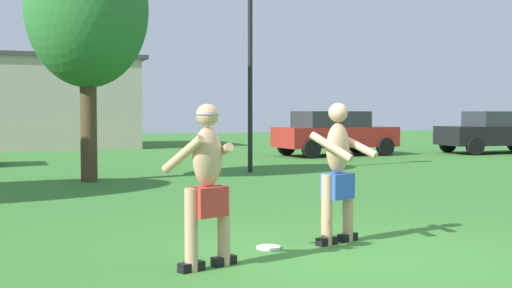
{
  "coord_description": "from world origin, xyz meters",
  "views": [
    {
      "loc": [
        -3.46,
        -6.03,
        1.54
      ],
      "look_at": [
        -0.74,
        1.0,
        1.17
      ],
      "focal_mm": 45.12,
      "sensor_mm": 36.0,
      "label": 1
    }
  ],
  "objects_px": {
    "tree_right_field": "(87,10)",
    "frisbee": "(268,247)",
    "car_red_mid_lot": "(334,133)",
    "lamp_post": "(250,52)",
    "player_with_cap": "(207,179)",
    "car_black_far_end": "(498,131)",
    "player_in_blue": "(338,170)"
  },
  "relations": [
    {
      "from": "player_with_cap",
      "to": "tree_right_field",
      "type": "bearing_deg",
      "value": 90.94
    },
    {
      "from": "car_black_far_end",
      "to": "lamp_post",
      "type": "relative_size",
      "value": 0.91
    },
    {
      "from": "player_with_cap",
      "to": "car_black_far_end",
      "type": "distance_m",
      "value": 20.39
    },
    {
      "from": "car_black_far_end",
      "to": "lamp_post",
      "type": "bearing_deg",
      "value": -160.97
    },
    {
      "from": "lamp_post",
      "to": "tree_right_field",
      "type": "relative_size",
      "value": 0.88
    },
    {
      "from": "frisbee",
      "to": "car_red_mid_lot",
      "type": "bearing_deg",
      "value": 59.24
    },
    {
      "from": "car_red_mid_lot",
      "to": "tree_right_field",
      "type": "distance_m",
      "value": 11.17
    },
    {
      "from": "frisbee",
      "to": "lamp_post",
      "type": "xyz_separation_m",
      "value": [
        3.06,
        8.7,
        3.06
      ]
    },
    {
      "from": "car_black_far_end",
      "to": "tree_right_field",
      "type": "distance_m",
      "value": 16.56
    },
    {
      "from": "player_with_cap",
      "to": "lamp_post",
      "type": "relative_size",
      "value": 0.33
    },
    {
      "from": "frisbee",
      "to": "car_red_mid_lot",
      "type": "relative_size",
      "value": 0.06
    },
    {
      "from": "player_in_blue",
      "to": "frisbee",
      "type": "distance_m",
      "value": 1.23
    },
    {
      "from": "lamp_post",
      "to": "car_black_far_end",
      "type": "bearing_deg",
      "value": 19.03
    },
    {
      "from": "frisbee",
      "to": "car_red_mid_lot",
      "type": "xyz_separation_m",
      "value": [
        8.12,
        13.64,
        0.81
      ]
    },
    {
      "from": "player_with_cap",
      "to": "car_red_mid_lot",
      "type": "xyz_separation_m",
      "value": [
        9.03,
        14.27,
        -0.07
      ]
    },
    {
      "from": "player_with_cap",
      "to": "car_black_far_end",
      "type": "bearing_deg",
      "value": 40.68
    },
    {
      "from": "car_black_far_end",
      "to": "car_red_mid_lot",
      "type": "bearing_deg",
      "value": 171.37
    },
    {
      "from": "player_in_blue",
      "to": "car_black_far_end",
      "type": "bearing_deg",
      "value": 42.82
    },
    {
      "from": "frisbee",
      "to": "car_black_far_end",
      "type": "distance_m",
      "value": 19.31
    },
    {
      "from": "tree_right_field",
      "to": "frisbee",
      "type": "bearing_deg",
      "value": -82.51
    },
    {
      "from": "player_in_blue",
      "to": "frisbee",
      "type": "bearing_deg",
      "value": 179.45
    },
    {
      "from": "car_black_far_end",
      "to": "lamp_post",
      "type": "distance_m",
      "value": 12.37
    },
    {
      "from": "car_red_mid_lot",
      "to": "car_black_far_end",
      "type": "xyz_separation_m",
      "value": [
        6.44,
        -0.98,
        0.0
      ]
    },
    {
      "from": "player_with_cap",
      "to": "car_red_mid_lot",
      "type": "bearing_deg",
      "value": 57.67
    },
    {
      "from": "player_with_cap",
      "to": "player_in_blue",
      "type": "xyz_separation_m",
      "value": [
        1.79,
        0.62,
        -0.02
      ]
    },
    {
      "from": "player_in_blue",
      "to": "tree_right_field",
      "type": "xyz_separation_m",
      "value": [
        -1.93,
        8.01,
        2.92
      ]
    },
    {
      "from": "lamp_post",
      "to": "tree_right_field",
      "type": "height_order",
      "value": "tree_right_field"
    },
    {
      "from": "car_red_mid_lot",
      "to": "lamp_post",
      "type": "height_order",
      "value": "lamp_post"
    },
    {
      "from": "player_in_blue",
      "to": "car_red_mid_lot",
      "type": "bearing_deg",
      "value": 62.06
    },
    {
      "from": "player_in_blue",
      "to": "player_with_cap",
      "type": "bearing_deg",
      "value": -160.96
    },
    {
      "from": "frisbee",
      "to": "lamp_post",
      "type": "height_order",
      "value": "lamp_post"
    },
    {
      "from": "lamp_post",
      "to": "player_with_cap",
      "type": "bearing_deg",
      "value": -113.04
    }
  ]
}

